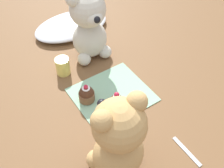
{
  "coord_description": "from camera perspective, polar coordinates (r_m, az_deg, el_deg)",
  "views": [
    {
      "loc": [
        -0.34,
        -0.51,
        0.7
      ],
      "look_at": [
        0.0,
        0.0,
        0.06
      ],
      "focal_mm": 42.0,
      "sensor_mm": 36.0,
      "label": 1
    }
  ],
  "objects": [
    {
      "name": "teaspoon",
      "position": [
        0.83,
        15.97,
        -13.85
      ],
      "size": [
        0.01,
        0.11,
        0.01
      ],
      "primitive_type": "cube",
      "rotation": [
        0.0,
        0.0,
        4.71
      ],
      "color": "silver",
      "rests_on": "ground_plane"
    },
    {
      "name": "juice_glass",
      "position": [
        1.0,
        -10.68,
        3.84
      ],
      "size": [
        0.05,
        0.05,
        0.07
      ],
      "primitive_type": "cylinder",
      "color": "#EADB66",
      "rests_on": "ground_plane"
    },
    {
      "name": "teddy_bear_tan",
      "position": [
        0.66,
        1.28,
        -12.12
      ],
      "size": [
        0.14,
        0.15,
        0.29
      ],
      "rotation": [
        0.0,
        0.0,
        3.15
      ],
      "color": "tan",
      "rests_on": "ground_plane"
    },
    {
      "name": "teddy_bear_cream",
      "position": [
        1.0,
        -4.99,
        12.58
      ],
      "size": [
        0.15,
        0.15,
        0.28
      ],
      "rotation": [
        0.0,
        0.0,
        -0.09
      ],
      "color": "beige",
      "rests_on": "ground_plane"
    },
    {
      "name": "ground_plane",
      "position": [
        0.93,
        0.0,
        -2.38
      ],
      "size": [
        4.0,
        4.0,
        0.0
      ],
      "primitive_type": "plane",
      "color": "brown"
    },
    {
      "name": "knitted_placemat",
      "position": [
        0.92,
        0.0,
        -2.25
      ],
      "size": [
        0.26,
        0.23,
        0.01
      ],
      "primitive_type": "cube",
      "color": "#8EBC99",
      "rests_on": "ground_plane"
    },
    {
      "name": "cupcake_near_cream_bear",
      "position": [
        0.89,
        -5.57,
        -2.23
      ],
      "size": [
        0.05,
        0.05,
        0.07
      ],
      "color": "brown",
      "rests_on": "knitted_placemat"
    },
    {
      "name": "cupcake_near_tan_bear",
      "position": [
        0.87,
        1.0,
        -3.74
      ],
      "size": [
        0.05,
        0.05,
        0.06
      ],
      "color": "brown",
      "rests_on": "knitted_placemat"
    },
    {
      "name": "tulle_cloth",
      "position": [
        1.23,
        -8.81,
        12.51
      ],
      "size": [
        0.34,
        0.22,
        0.04
      ],
      "primitive_type": "ellipsoid",
      "color": "silver",
      "rests_on": "ground_plane"
    }
  ]
}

